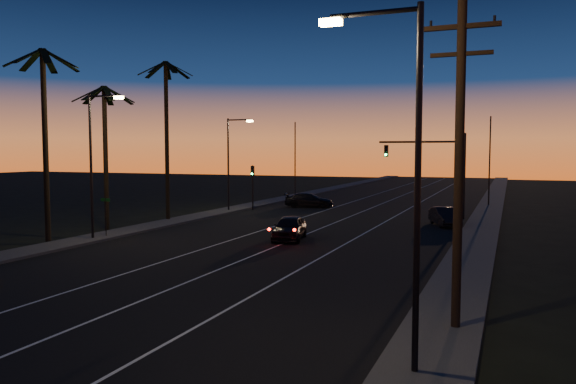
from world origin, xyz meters
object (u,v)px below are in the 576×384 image
at_px(right_car, 445,217).
at_px(cross_car, 309,200).
at_px(signal_mast, 435,160).
at_px(utility_pole, 459,158).
at_px(lead_car, 290,228).

relative_size(right_car, cross_car, 0.85).
xyz_separation_m(signal_mast, right_car, (1.42, -4.88, -4.09)).
bearing_deg(right_car, signal_mast, 106.28).
xyz_separation_m(right_car, cross_car, (-14.00, 9.23, 0.02)).
relative_size(utility_pole, signal_mast, 1.41).
bearing_deg(utility_pole, signal_mast, 98.47).
bearing_deg(signal_mast, cross_car, 160.89).
height_order(right_car, cross_car, cross_car).
bearing_deg(utility_pole, right_car, 96.90).
xyz_separation_m(utility_pole, lead_car, (-11.33, 14.76, -4.56)).
bearing_deg(signal_mast, lead_car, -114.28).
distance_m(utility_pole, right_car, 25.72).
bearing_deg(signal_mast, right_car, -73.72).
bearing_deg(lead_car, cross_car, 106.24).
bearing_deg(cross_car, signal_mast, -19.11).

